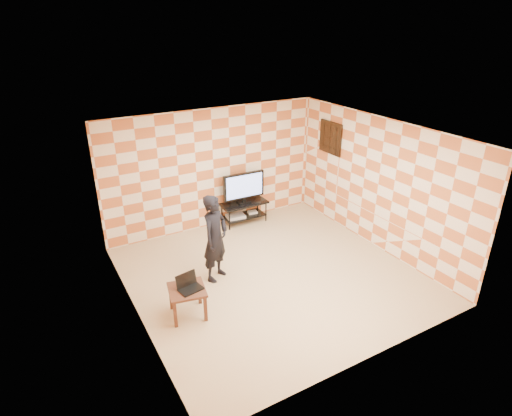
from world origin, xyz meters
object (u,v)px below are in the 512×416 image
(side_table, at_px, (187,293))
(person, at_px, (215,238))
(tv_stand, at_px, (244,208))
(tv, at_px, (244,186))

(side_table, relative_size, person, 0.41)
(tv_stand, height_order, person, person)
(side_table, bearing_deg, tv_stand, 46.66)
(tv_stand, height_order, tv, tv)
(tv, height_order, side_table, tv)
(tv, relative_size, side_table, 1.49)
(tv, bearing_deg, tv_stand, 91.85)
(tv_stand, xyz_separation_m, tv, (0.00, -0.00, 0.54))
(person, bearing_deg, tv_stand, 16.63)
(tv, xyz_separation_m, person, (-1.54, -1.78, -0.08))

